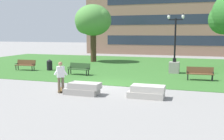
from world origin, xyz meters
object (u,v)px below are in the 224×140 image
Objects in this scene: trash_bin at (50,65)px; concrete_block_center at (83,89)px; concrete_block_left at (147,92)px; person_skateboarder at (61,75)px; park_bench_far_left at (79,68)px; skateboard at (60,90)px; park_bench_near_left at (200,73)px; lamp_post_center at (174,61)px; park_bench_near_right at (26,64)px.

concrete_block_center is at bearing -48.74° from trash_bin.
concrete_block_left is 1.07× the size of person_skateboarder.
concrete_block_center is 1.05× the size of concrete_block_left.
trash_bin reaches higher than park_bench_far_left.
park_bench_near_left reaches higher than skateboard.
trash_bin reaches higher than skateboard.
person_skateboarder is at bearing -176.15° from concrete_block_left.
park_bench_far_left is 7.70m from lamp_post_center.
concrete_block_left reaches higher than skateboard.
skateboard is 0.55× the size of park_bench_near_right.
lamp_post_center reaches higher than park_bench_near_left.
park_bench_near_left is 14.50m from park_bench_near_right.
skateboard is at bearing -43.01° from park_bench_near_right.
park_bench_far_left is (5.54, -0.87, 0.00)m from park_bench_near_right.
park_bench_far_left reaches higher than skateboard.
skateboard is 10.48m from lamp_post_center.
park_bench_near_left is 0.99× the size of park_bench_far_left.
person_skateboarder reaches higher than park_bench_near_right.
park_bench_near_left is at bearing 66.71° from concrete_block_left.
skateboard is 9.60m from park_bench_near_right.
lamp_post_center reaches higher than concrete_block_center.
skateboard is (-0.21, 0.29, -0.88)m from person_skateboarder.
park_bench_near_right is 12.75m from lamp_post_center.
park_bench_near_right is (-11.90, 6.51, 0.23)m from concrete_block_left.
concrete_block_center is at bearing -113.58° from lamp_post_center.
trash_bin is at bearing 124.93° from skateboard.
concrete_block_left is at bearing -41.55° from park_bench_far_left.
lamp_post_center is 10.66m from trash_bin.
lamp_post_center is (0.62, 8.83, 0.69)m from concrete_block_left.
person_skateboarder is at bearing -120.08° from lamp_post_center.
trash_bin is (-3.53, 1.50, -0.04)m from park_bench_far_left.
lamp_post_center reaches higher than park_bench_far_left.
person_skateboarder is at bearing -53.28° from skateboard.
person_skateboarder is (-1.31, -0.01, 0.66)m from concrete_block_center.
person_skateboarder is (-4.67, -0.31, 0.66)m from concrete_block_left.
park_bench_near_left is 8.96m from park_bench_far_left.
park_bench_near_right reaches higher than skateboard.
trash_bin is (-6.53, 7.44, 0.20)m from concrete_block_center.
lamp_post_center is 4.98× the size of trash_bin.
concrete_block_left is at bearing 5.14° from concrete_block_center.
concrete_block_center reaches higher than skateboard.
concrete_block_center is 8.68m from park_bench_near_left.
park_bench_near_left is at bearing -1.99° from park_bench_near_right.
person_skateboarder is 9.64m from park_bench_near_left.
concrete_block_left is (3.36, 0.30, 0.00)m from concrete_block_center.
person_skateboarder is at bearing -74.16° from park_bench_far_left.
park_bench_far_left is (-1.48, 5.67, 0.45)m from skateboard.
concrete_block_center is at bearing -174.86° from concrete_block_left.
skateboard is 1.05× the size of trash_bin.
park_bench_far_left reaches higher than concrete_block_left.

